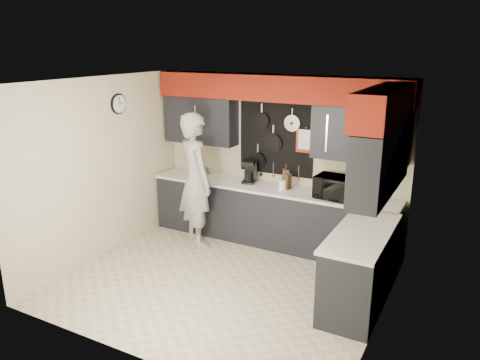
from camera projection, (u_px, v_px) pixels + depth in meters
The scene contains 10 objects.
ground at pixel (224, 282), 6.19m from camera, with size 4.00×4.00×0.00m, color beige.
back_wall_assembly at pixel (277, 114), 6.97m from camera, with size 4.00×0.36×2.60m.
right_wall_assembly at pixel (383, 149), 5.02m from camera, with size 0.36×3.50×2.60m.
left_wall_assembly at pixel (104, 166), 6.73m from camera, with size 0.05×3.50×2.60m.
base_cabinets at pixel (292, 227), 6.79m from camera, with size 3.95×2.20×0.92m.
microwave at pixel (336, 188), 6.57m from camera, with size 0.58×0.39×0.32m, color black.
knife_block at pixel (287, 181), 7.02m from camera, with size 0.11×0.11×0.23m, color #392412.
utensil_crock at pixel (282, 185), 7.01m from camera, with size 0.11×0.11×0.14m, color white.
coffee_maker at pixel (249, 171), 7.34m from camera, with size 0.25×0.29×0.35m.
person at pixel (196, 180), 7.08m from camera, with size 0.75×0.50×2.07m, color #A2A2A0.
Camera 1 is at (2.81, -4.80, 3.04)m, focal length 35.00 mm.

